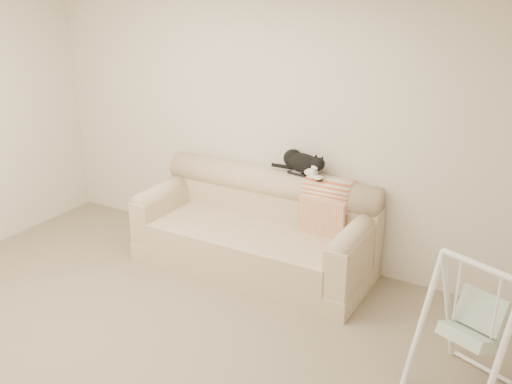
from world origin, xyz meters
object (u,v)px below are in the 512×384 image
Objects in this scene: sofa at (257,231)px; remote_b at (317,177)px; remote_a at (297,173)px; tuxedo_cat at (303,163)px; baby_swing at (472,329)px.

sofa is 14.17× the size of remote_b.
sofa is 0.67m from remote_a.
remote_a reaches higher than remote_b.
tuxedo_cat is 2.12m from baby_swing.
tuxedo_cat is 0.60× the size of baby_swing.
remote_b is (0.49, 0.22, 0.56)m from sofa.
remote_b is at bearing -14.57° from tuxedo_cat.
baby_swing reaches higher than remote_b.
remote_a is at bearing 177.09° from remote_b.
baby_swing is (1.78, -1.07, -0.43)m from remote_a.
remote_a reaches higher than sofa.
sofa is at bearing 157.97° from baby_swing.
baby_swing is (2.07, -0.84, 0.13)m from sofa.
remote_a is at bearing 149.02° from baby_swing.
remote_a is at bearing 38.26° from sofa.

